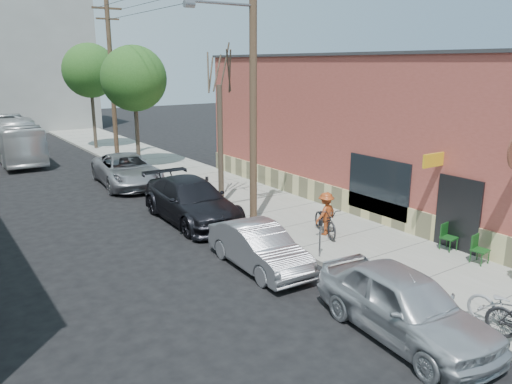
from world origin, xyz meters
TOP-DOWN VIEW (x-y plane):
  - ground at (0.00, 0.00)m, footprint 120.00×120.00m
  - sidewalk at (4.25, 11.00)m, footprint 4.50×58.00m
  - cafe_building at (8.99, 4.99)m, footprint 6.60×20.20m
  - parking_meter_near at (2.25, 1.03)m, footprint 0.14×0.14m
  - parking_meter_far at (2.25, 8.48)m, footprint 0.14×0.14m
  - utility_pole_near at (2.39, 5.15)m, footprint 3.57×0.28m
  - utility_pole_far at (2.45, 20.72)m, footprint 1.80×0.28m
  - tree_bare at (2.80, 8.20)m, footprint 0.24×0.24m
  - tree_leafy_mid at (2.80, 17.91)m, footprint 3.75×3.75m
  - tree_leafy_far at (2.80, 26.32)m, footprint 3.81×3.81m
  - patio_chair_a at (6.17, -0.95)m, footprint 0.56×0.56m
  - patio_chair_b at (5.98, -2.19)m, footprint 0.56×0.56m
  - cyclist at (3.84, 2.54)m, footprint 1.11×0.78m
  - cyclist_bike at (3.84, 2.54)m, footprint 1.36×2.11m
  - parked_bike_b at (2.80, -4.97)m, footprint 1.01×2.14m
  - car_0 at (0.80, -3.53)m, footprint 2.38×4.93m
  - car_1 at (0.31, 1.66)m, footprint 1.63×4.23m
  - car_2 at (0.80, 7.15)m, footprint 2.53×5.87m
  - car_3 at (0.80, 14.45)m, footprint 3.25×6.05m
  - bus at (-2.69, 25.36)m, footprint 2.64×9.88m

SIDE VIEW (x-z plane):
  - ground at x=0.00m, z-range 0.00..0.00m
  - sidewalk at x=4.25m, z-range 0.00..0.15m
  - patio_chair_a at x=6.17m, z-range 0.15..1.03m
  - patio_chair_b at x=5.98m, z-range 0.15..1.03m
  - cyclist_bike at x=3.84m, z-range 0.15..1.20m
  - car_1 at x=0.31m, z-range 0.00..1.38m
  - parked_bike_b at x=2.80m, z-range 0.15..1.23m
  - car_3 at x=0.80m, z-range 0.00..1.61m
  - car_0 at x=0.80m, z-range 0.00..1.62m
  - car_2 at x=0.80m, z-range 0.00..1.68m
  - cyclist at x=3.84m, z-range 0.15..1.72m
  - parking_meter_near at x=2.25m, z-range 0.36..1.60m
  - parking_meter_far at x=2.25m, z-range 0.36..1.60m
  - bus at x=-2.69m, z-range 0.00..2.73m
  - tree_bare at x=2.80m, z-range 0.15..5.32m
  - cafe_building at x=8.99m, z-range 0.00..6.61m
  - tree_leafy_mid at x=2.80m, z-range 1.79..8.85m
  - utility_pole_far at x=2.45m, z-range 0.34..10.34m
  - utility_pole_near at x=2.39m, z-range 0.41..10.41m
  - tree_leafy_far at x=2.80m, z-range 1.94..9.38m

